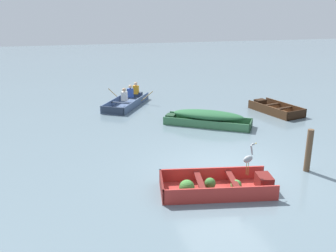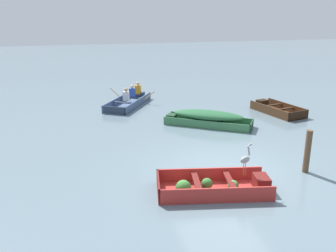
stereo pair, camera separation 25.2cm
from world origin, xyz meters
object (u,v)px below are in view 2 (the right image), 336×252
at_px(dinghy_red_foreground, 215,187).
at_px(skiff_dark_varnish_mid_moored, 276,109).
at_px(rowboat_slate_blue_with_crew, 130,100).
at_px(skiff_green_near_moored, 208,117).
at_px(mooring_post, 307,151).
at_px(heron_on_dinghy, 246,159).

relative_size(dinghy_red_foreground, skiff_dark_varnish_mid_moored, 1.14).
bearing_deg(skiff_dark_varnish_mid_moored, rowboat_slate_blue_with_crew, 153.96).
xyz_separation_m(dinghy_red_foreground, skiff_green_near_moored, (1.74, 5.48, 0.20)).
bearing_deg(mooring_post, dinghy_red_foreground, -169.65).
distance_m(dinghy_red_foreground, skiff_dark_varnish_mid_moored, 8.54).
xyz_separation_m(rowboat_slate_blue_with_crew, heron_on_dinghy, (1.61, -9.74, 0.70)).
bearing_deg(skiff_green_near_moored, rowboat_slate_blue_with_crew, 121.59).
relative_size(skiff_dark_varnish_mid_moored, heron_on_dinghy, 3.20).
bearing_deg(dinghy_red_foreground, skiff_dark_varnish_mid_moored, 50.60).
bearing_deg(dinghy_red_foreground, skiff_green_near_moored, 72.40).
bearing_deg(skiff_dark_varnish_mid_moored, mooring_post, -111.69).
distance_m(dinghy_red_foreground, mooring_post, 3.10).
height_order(skiff_green_near_moored, skiff_dark_varnish_mid_moored, skiff_green_near_moored).
bearing_deg(rowboat_slate_blue_with_crew, skiff_green_near_moored, -58.41).
bearing_deg(heron_on_dinghy, skiff_dark_varnish_mid_moored, 55.22).
distance_m(skiff_green_near_moored, mooring_post, 5.10).
height_order(rowboat_slate_blue_with_crew, mooring_post, mooring_post).
bearing_deg(mooring_post, rowboat_slate_blue_with_crew, 112.91).
bearing_deg(dinghy_red_foreground, rowboat_slate_blue_with_crew, 94.93).
xyz_separation_m(rowboat_slate_blue_with_crew, mooring_post, (3.85, -9.10, 0.44)).
xyz_separation_m(heron_on_dinghy, mooring_post, (2.24, 0.64, -0.26)).
height_order(dinghy_red_foreground, skiff_dark_varnish_mid_moored, dinghy_red_foreground).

